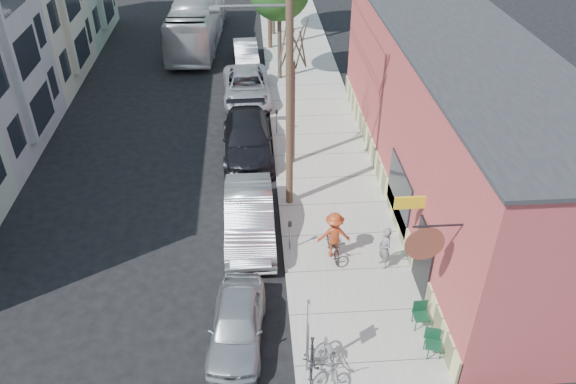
{
  "coord_description": "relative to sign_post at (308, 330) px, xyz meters",
  "views": [
    {
      "loc": [
        1.08,
        -14.54,
        13.56
      ],
      "look_at": [
        2.3,
        3.0,
        1.5
      ],
      "focal_mm": 35.0,
      "sensor_mm": 36.0,
      "label": 1
    }
  ],
  "objects": [
    {
      "name": "bus",
      "position": [
        -4.78,
        28.31,
        -0.18
      ],
      "size": [
        3.49,
        12.04,
        3.31
      ],
      "primitive_type": "imported",
      "rotation": [
        0.0,
        0.0,
        -0.06
      ],
      "color": "silver",
      "rests_on": "ground"
    },
    {
      "name": "cyclist",
      "position": [
        1.44,
        4.98,
        -0.77
      ],
      "size": [
        1.18,
        0.68,
        1.82
      ],
      "primitive_type": "imported",
      "rotation": [
        0.0,
        0.0,
        3.14
      ],
      "color": "#9E3617",
      "rests_on": "sidewalk"
    },
    {
      "name": "car_0",
      "position": [
        -2.0,
        1.41,
        -1.15
      ],
      "size": [
        1.98,
        4.13,
        1.36
      ],
      "primitive_type": "imported",
      "rotation": [
        0.0,
        0.0,
        -0.1
      ],
      "color": "#9B9EA2",
      "rests_on": "ground"
    },
    {
      "name": "parking_meter_near",
      "position": [
        -0.1,
        5.41,
        -0.85
      ],
      "size": [
        0.14,
        0.14,
        1.24
      ],
      "color": "slate",
      "rests_on": "sidewalk"
    },
    {
      "name": "cafe_building",
      "position": [
        6.64,
        9.13,
        1.47
      ],
      "size": [
        6.6,
        20.2,
        6.61
      ],
      "color": "#AB3F41",
      "rests_on": "ground"
    },
    {
      "name": "parked_bike_b",
      "position": [
        0.69,
        -0.06,
        -1.21
      ],
      "size": [
        0.75,
        1.83,
        0.94
      ],
      "primitive_type": "imported",
      "rotation": [
        0.0,
        0.0,
        0.07
      ],
      "color": "slate",
      "rests_on": "sidewalk"
    },
    {
      "name": "sign_post",
      "position": [
        0.0,
        0.0,
        0.0
      ],
      "size": [
        0.07,
        0.45,
        2.8
      ],
      "color": "slate",
      "rests_on": "sidewalk"
    },
    {
      "name": "patron_grey",
      "position": [
        3.12,
        4.26,
        -0.87
      ],
      "size": [
        0.52,
        0.67,
        1.63
      ],
      "primitive_type": "imported",
      "rotation": [
        0.0,
        0.0,
        -1.34
      ],
      "color": "slate",
      "rests_on": "sidewalk"
    },
    {
      "name": "patio_chair_a",
      "position": [
        3.68,
        1.41,
        -1.24
      ],
      "size": [
        0.52,
        0.52,
        0.88
      ],
      "primitive_type": null,
      "rotation": [
        0.0,
        0.0,
        0.03
      ],
      "color": "#103924",
      "rests_on": "sidewalk"
    },
    {
      "name": "parking_meter_far",
      "position": [
        -0.1,
        14.38,
        -0.85
      ],
      "size": [
        0.14,
        0.14,
        1.24
      ],
      "color": "slate",
      "rests_on": "sidewalk"
    },
    {
      "name": "car_2",
      "position": [
        -1.55,
        12.65,
        -1.02
      ],
      "size": [
        2.4,
        5.68,
        1.63
      ],
      "primitive_type": "imported",
      "rotation": [
        0.0,
        0.0,
        0.02
      ],
      "color": "black",
      "rests_on": "ground"
    },
    {
      "name": "car_3",
      "position": [
        -1.55,
        18.72,
        -1.07
      ],
      "size": [
        2.74,
        5.6,
        1.53
      ],
      "primitive_type": "imported",
      "rotation": [
        0.0,
        0.0,
        0.04
      ],
      "color": "#B9BBC2",
      "rests_on": "ground"
    },
    {
      "name": "cyclist_bike",
      "position": [
        1.44,
        4.98,
        -1.24
      ],
      "size": [
        0.78,
        1.74,
        0.88
      ],
      "primitive_type": "imported",
      "rotation": [
        0.0,
        0.0,
        0.12
      ],
      "color": "black",
      "rests_on": "sidewalk"
    },
    {
      "name": "car_1",
      "position": [
        -1.55,
        6.5,
        -0.98
      ],
      "size": [
        1.87,
        5.21,
        1.71
      ],
      "primitive_type": "imported",
      "rotation": [
        0.0,
        0.0,
        0.01
      ],
      "color": "#A5AAAD",
      "rests_on": "ground"
    },
    {
      "name": "car_4",
      "position": [
        -1.55,
        24.09,
        -1.14
      ],
      "size": [
        1.71,
        4.28,
        1.38
      ],
      "primitive_type": "imported",
      "rotation": [
        0.0,
        0.0,
        0.06
      ],
      "color": "#9F9FA6",
      "rests_on": "ground"
    },
    {
      "name": "parked_bike_a",
      "position": [
        0.12,
        -0.07,
        -1.16
      ],
      "size": [
        0.74,
        1.79,
        1.05
      ],
      "primitive_type": "imported",
      "rotation": [
        0.0,
        0.0,
        -0.14
      ],
      "color": "black",
      "rests_on": "sidewalk"
    },
    {
      "name": "utility_pole_near",
      "position": [
        0.04,
        8.43,
        3.58
      ],
      "size": [
        3.57,
        0.28,
        10.0
      ],
      "color": "#503A28",
      "rests_on": "sidewalk"
    },
    {
      "name": "sidewalk",
      "position": [
        1.9,
        15.14,
        -1.76
      ],
      "size": [
        4.5,
        58.0,
        0.15
      ],
      "primitive_type": "cube",
      "color": "#AAAA9E",
      "rests_on": "ground"
    },
    {
      "name": "patio_chair_b",
      "position": [
        3.75,
        0.3,
        -1.24
      ],
      "size": [
        0.61,
        0.61,
        0.88
      ],
      "primitive_type": null,
      "rotation": [
        0.0,
        0.0,
        -0.27
      ],
      "color": "#103924",
      "rests_on": "sidewalk"
    },
    {
      "name": "tree_bare",
      "position": [
        0.45,
        11.58,
        0.73
      ],
      "size": [
        0.24,
        0.24,
        4.82
      ],
      "color": "#44392C",
      "rests_on": "sidewalk"
    },
    {
      "name": "ground",
      "position": [
        -2.35,
        4.14,
        -1.83
      ],
      "size": [
        120.0,
        120.0,
        0.0
      ],
      "primitive_type": "plane",
      "color": "black"
    }
  ]
}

